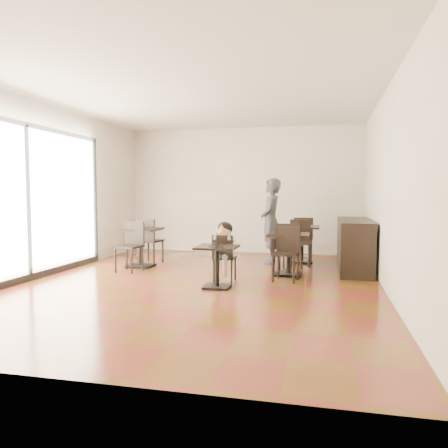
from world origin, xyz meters
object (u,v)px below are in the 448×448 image
(chair_left_a, at_px, (151,241))
(chair_left_b, at_px, (129,247))
(cafe_table_left, at_px, (141,248))
(chair_back_a, at_px, (303,238))
(chair_mid_b, at_px, (286,254))
(chair_back_b, at_px, (300,243))
(child, at_px, (225,252))
(cafe_table_mid, at_px, (288,254))
(child_chair, at_px, (225,258))
(cafe_table_back, at_px, (302,244))
(adult_patron, at_px, (271,221))
(chair_mid_a, at_px, (291,247))
(child_table, at_px, (217,267))

(chair_left_a, height_order, chair_left_b, same)
(cafe_table_left, distance_m, chair_back_a, 3.75)
(chair_mid_b, relative_size, chair_back_b, 0.97)
(cafe_table_left, bearing_deg, child, -27.06)
(cafe_table_mid, distance_m, chair_back_a, 2.18)
(chair_left_a, distance_m, chair_back_b, 3.23)
(cafe_table_left, relative_size, chair_back_a, 0.83)
(child_chair, relative_size, cafe_table_left, 1.01)
(child_chair, xyz_separation_m, cafe_table_back, (1.19, 2.42, -0.00))
(child, relative_size, cafe_table_back, 1.27)
(child_chair, distance_m, cafe_table_mid, 1.31)
(chair_left_b, bearing_deg, chair_mid_b, 4.94)
(chair_back_a, height_order, chair_back_b, same)
(adult_patron, bearing_deg, chair_left_a, -82.82)
(chair_left_b, relative_size, chair_back_a, 1.00)
(chair_left_b, bearing_deg, child_chair, -4.15)
(child, bearing_deg, cafe_table_back, 63.74)
(adult_patron, relative_size, chair_mid_a, 1.97)
(chair_mid_b, bearing_deg, chair_back_a, 93.96)
(chair_back_b, bearing_deg, chair_back_a, 85.40)
(cafe_table_back, bearing_deg, child_chair, -116.26)
(adult_patron, xyz_separation_m, cafe_table_left, (-2.57, -1.09, -0.52))
(adult_patron, height_order, chair_back_a, adult_patron)
(cafe_table_back, bearing_deg, cafe_table_left, -156.70)
(child_chair, relative_size, cafe_table_back, 1.01)
(child_chair, relative_size, adult_patron, 0.44)
(child_chair, bearing_deg, chair_left_b, -13.44)
(chair_back_a, bearing_deg, chair_back_b, 85.40)
(adult_patron, bearing_deg, cafe_table_back, 110.18)
(cafe_table_left, xyz_separation_m, chair_mid_b, (3.06, -0.78, 0.07))
(cafe_table_mid, bearing_deg, cafe_table_left, 175.64)
(chair_left_a, bearing_deg, cafe_table_left, 99.29)
(cafe_table_back, bearing_deg, chair_mid_b, -94.24)
(cafe_table_back, bearing_deg, cafe_table_mid, -95.68)
(adult_patron, xyz_separation_m, chair_back_a, (0.65, 0.85, -0.44))
(cafe_table_left, bearing_deg, child_table, -38.05)
(cafe_table_back, bearing_deg, chair_mid_a, -98.57)
(chair_mid_b, bearing_deg, cafe_table_mid, 97.35)
(chair_mid_b, xyz_separation_m, chair_back_b, (0.16, 1.62, 0.02))
(chair_mid_a, xyz_separation_m, chair_back_a, (0.16, 1.62, 0.02))
(cafe_table_mid, xyz_separation_m, chair_mid_b, (0.00, -0.55, 0.08))
(child_chair, distance_m, chair_left_a, 2.57)
(chair_mid_b, bearing_deg, cafe_table_left, 172.98)
(child_table, xyz_separation_m, chair_mid_a, (1.03, 1.90, 0.13))
(child, height_order, chair_mid_b, child)
(chair_left_a, relative_size, chair_back_b, 1.00)
(adult_patron, distance_m, chair_left_a, 2.66)
(child_table, distance_m, chair_mid_b, 1.31)
(chair_back_a, bearing_deg, chair_left_a, 18.70)
(chair_mid_b, height_order, chair_back_a, chair_back_a)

